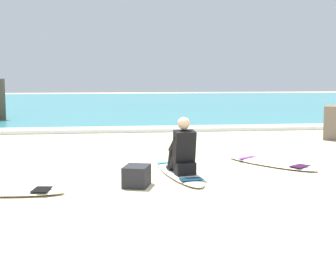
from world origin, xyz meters
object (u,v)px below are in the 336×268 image
(surfer_seated, at_px, (183,151))
(beach_bag, at_px, (137,176))
(surfboard_spare_far, at_px, (271,163))
(surfboard_main, at_px, (179,172))
(surfboard_spare_near, at_px, (1,192))

(surfer_seated, relative_size, beach_bag, 1.97)
(surfer_seated, bearing_deg, surfboard_spare_far, 24.86)
(surfboard_main, relative_size, surfboard_spare_far, 1.27)
(surfboard_spare_near, height_order, beach_bag, beach_bag)
(surfboard_main, height_order, surfboard_spare_far, same)
(surfer_seated, xyz_separation_m, surfboard_spare_near, (-2.79, -0.80, -0.40))
(surfboard_spare_far, relative_size, beach_bag, 4.08)
(beach_bag, bearing_deg, surfboard_main, 47.06)
(surfboard_main, height_order, surfboard_spare_near, same)
(beach_bag, bearing_deg, surfboard_spare_far, 28.08)
(surfboard_main, height_order, beach_bag, beach_bag)
(surfboard_main, distance_m, surfboard_spare_near, 2.97)
(surfboard_main, height_order, surfer_seated, surfer_seated)
(surfer_seated, relative_size, surfboard_spare_near, 0.49)
(surfer_seated, distance_m, surfboard_spare_near, 2.93)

